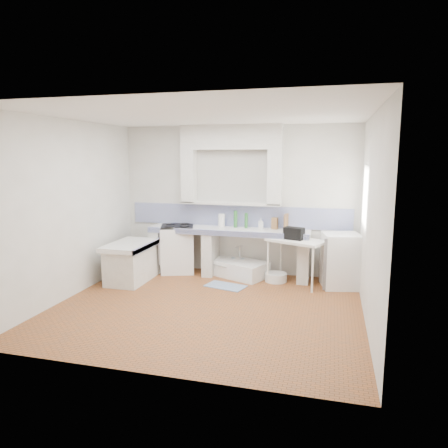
% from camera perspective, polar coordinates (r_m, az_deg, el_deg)
% --- Properties ---
extents(floor, '(4.50, 4.50, 0.00)m').
position_cam_1_polar(floor, '(6.29, -2.37, -11.39)').
color(floor, brown).
rests_on(floor, ground).
extents(ceiling, '(4.50, 4.50, 0.00)m').
position_cam_1_polar(ceiling, '(5.91, -2.56, 14.90)').
color(ceiling, silver).
rests_on(ceiling, ground).
extents(wall_back, '(4.50, 0.00, 4.50)m').
position_cam_1_polar(wall_back, '(7.86, 1.86, 3.30)').
color(wall_back, silver).
rests_on(wall_back, ground).
extents(wall_front, '(4.50, 0.00, 4.50)m').
position_cam_1_polar(wall_front, '(4.10, -10.76, -2.45)').
color(wall_front, silver).
rests_on(wall_front, ground).
extents(wall_left, '(0.00, 4.50, 4.50)m').
position_cam_1_polar(wall_left, '(6.94, -20.50, 1.92)').
color(wall_left, silver).
rests_on(wall_left, ground).
extents(wall_right, '(0.00, 4.50, 4.50)m').
position_cam_1_polar(wall_right, '(5.70, 19.68, 0.46)').
color(wall_right, silver).
rests_on(wall_right, ground).
extents(alcove_mass, '(1.90, 0.25, 0.45)m').
position_cam_1_polar(alcove_mass, '(7.73, 0.96, 11.93)').
color(alcove_mass, silver).
rests_on(alcove_mass, ground).
extents(window_frame, '(0.35, 0.86, 1.06)m').
position_cam_1_polar(window_frame, '(6.88, 20.41, 3.54)').
color(window_frame, '#381E11').
rests_on(window_frame, ground).
extents(lace_valance, '(0.01, 0.84, 0.24)m').
position_cam_1_polar(lace_valance, '(6.84, 19.38, 6.76)').
color(lace_valance, white).
rests_on(lace_valance, ground).
extents(counter_slab, '(3.00, 0.60, 0.08)m').
position_cam_1_polar(counter_slab, '(7.67, 0.61, -0.92)').
color(counter_slab, white).
rests_on(counter_slab, ground).
extents(counter_lip, '(3.00, 0.04, 0.10)m').
position_cam_1_polar(counter_lip, '(7.40, 0.08, -1.29)').
color(counter_lip, navy).
rests_on(counter_lip, ground).
extents(counter_pier_left, '(0.20, 0.55, 0.82)m').
position_cam_1_polar(counter_pier_left, '(8.21, -8.93, -3.55)').
color(counter_pier_left, silver).
rests_on(counter_pier_left, ground).
extents(counter_pier_mid, '(0.20, 0.55, 0.82)m').
position_cam_1_polar(counter_pier_mid, '(7.85, -1.88, -4.03)').
color(counter_pier_mid, silver).
rests_on(counter_pier_mid, ground).
extents(counter_pier_right, '(0.20, 0.55, 0.82)m').
position_cam_1_polar(counter_pier_right, '(7.55, 10.99, -4.74)').
color(counter_pier_right, silver).
rests_on(counter_pier_right, ground).
extents(peninsula_top, '(0.70, 1.10, 0.08)m').
position_cam_1_polar(peninsula_top, '(7.54, -12.81, -2.89)').
color(peninsula_top, white).
rests_on(peninsula_top, ground).
extents(peninsula_base, '(0.60, 1.00, 0.62)m').
position_cam_1_polar(peninsula_base, '(7.62, -12.71, -5.46)').
color(peninsula_base, silver).
rests_on(peninsula_base, ground).
extents(peninsula_lip, '(0.04, 1.10, 0.10)m').
position_cam_1_polar(peninsula_lip, '(7.39, -10.54, -3.05)').
color(peninsula_lip, navy).
rests_on(peninsula_lip, ground).
extents(backsplash, '(4.27, 0.03, 0.40)m').
position_cam_1_polar(backsplash, '(7.88, 1.83, 1.12)').
color(backsplash, navy).
rests_on(backsplash, ground).
extents(stove, '(0.78, 0.77, 0.88)m').
position_cam_1_polar(stove, '(8.05, -6.43, -3.51)').
color(stove, white).
rests_on(stove, ground).
extents(sink, '(1.25, 1.00, 0.27)m').
position_cam_1_polar(sink, '(7.80, 1.86, -6.23)').
color(sink, white).
rests_on(sink, ground).
extents(side_table, '(1.10, 0.89, 0.04)m').
position_cam_1_polar(side_table, '(7.32, 9.91, -5.22)').
color(side_table, white).
rests_on(side_table, ground).
extents(fridge, '(0.72, 0.72, 0.93)m').
position_cam_1_polar(fridge, '(7.36, 15.85, -4.87)').
color(fridge, white).
rests_on(fridge, ground).
extents(bucket_red, '(0.37, 0.37, 0.26)m').
position_cam_1_polar(bucket_red, '(7.87, -0.19, -6.10)').
color(bucket_red, '#B72B27').
rests_on(bucket_red, ground).
extents(bucket_orange, '(0.33, 0.33, 0.26)m').
position_cam_1_polar(bucket_orange, '(7.60, 2.69, -6.66)').
color(bucket_orange, red).
rests_on(bucket_orange, ground).
extents(bucket_blue, '(0.38, 0.38, 0.27)m').
position_cam_1_polar(bucket_blue, '(7.70, 3.91, -6.43)').
color(bucket_blue, '#134DB6').
rests_on(bucket_blue, ground).
extents(basin_white, '(0.45, 0.45, 0.15)m').
position_cam_1_polar(basin_white, '(7.53, 7.20, -7.32)').
color(basin_white, white).
rests_on(basin_white, ground).
extents(water_bottle_a, '(0.11, 0.11, 0.31)m').
position_cam_1_polar(water_bottle_a, '(7.95, 1.30, -5.75)').
color(water_bottle_a, silver).
rests_on(water_bottle_a, ground).
extents(water_bottle_b, '(0.09, 0.09, 0.30)m').
position_cam_1_polar(water_bottle_b, '(7.92, 2.53, -5.86)').
color(water_bottle_b, silver).
rests_on(water_bottle_b, ground).
extents(black_bag, '(0.38, 0.29, 0.21)m').
position_cam_1_polar(black_bag, '(7.21, 9.67, -1.30)').
color(black_bag, black).
rests_on(black_bag, side_table).
extents(green_bottle_a, '(0.09, 0.09, 0.32)m').
position_cam_1_polar(green_bottle_a, '(7.76, 1.60, 0.69)').
color(green_bottle_a, '#2C6F2F').
rests_on(green_bottle_a, counter_slab).
extents(green_bottle_b, '(0.06, 0.06, 0.28)m').
position_cam_1_polar(green_bottle_b, '(7.72, 3.09, 0.50)').
color(green_bottle_b, '#2C6F2F').
rests_on(green_bottle_b, counter_slab).
extents(knife_block, '(0.12, 0.10, 0.21)m').
position_cam_1_polar(knife_block, '(7.63, 7.03, 0.08)').
color(knife_block, olive).
rests_on(knife_block, counter_slab).
extents(cutting_board, '(0.07, 0.21, 0.29)m').
position_cam_1_polar(cutting_board, '(7.60, 8.59, 0.31)').
color(cutting_board, olive).
rests_on(cutting_board, counter_slab).
extents(paper_towel, '(0.16, 0.16, 0.25)m').
position_cam_1_polar(paper_towel, '(7.83, -0.33, 0.51)').
color(paper_towel, white).
rests_on(paper_towel, counter_slab).
extents(soap_bottle, '(0.11, 0.11, 0.20)m').
position_cam_1_polar(soap_bottle, '(7.67, 5.12, 0.09)').
color(soap_bottle, white).
rests_on(soap_bottle, counter_slab).
extents(rug, '(0.76, 0.55, 0.01)m').
position_cam_1_polar(rug, '(7.21, 0.21, -8.58)').
color(rug, '#385E98').
rests_on(rug, ground).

